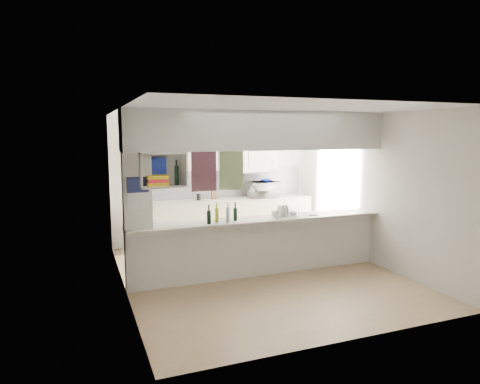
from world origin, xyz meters
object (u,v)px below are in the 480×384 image
microwave (264,189)px  bowl (266,180)px  wine_bottles (222,215)px  dish_rack (285,212)px

microwave → bowl: bowl is taller
wine_bottles → microwave: bearing=52.1°
microwave → dish_rack: (-0.56, -2.05, -0.09)m
microwave → wine_bottles: microwave is taller
microwave → wine_bottles: size_ratio=1.16×
microwave → bowl: bearing=177.9°
dish_rack → wine_bottles: bearing=178.6°
microwave → bowl: (0.04, 0.01, 0.19)m
dish_rack → wine_bottles: 1.09m
microwave → dish_rack: microwave is taller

